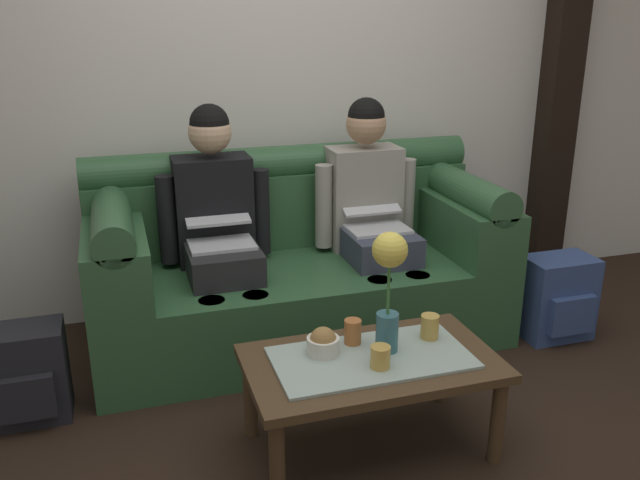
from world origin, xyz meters
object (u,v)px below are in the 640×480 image
(person_left, at_px, (217,222))
(flower_vase, at_px, (389,278))
(cup_far_center, at_px, (353,332))
(snack_bowl, at_px, (323,343))
(cup_near_left, at_px, (430,327))
(couch, at_px, (297,267))
(backpack_right, at_px, (558,298))
(coffee_table, at_px, (371,370))
(backpack_left, at_px, (28,375))
(person_right, at_px, (371,208))
(cup_near_right, at_px, (380,357))

(person_left, distance_m, flower_vase, 1.12)
(flower_vase, relative_size, cup_far_center, 4.84)
(snack_bowl, xyz_separation_m, cup_near_left, (0.44, -0.00, 0.00))
(couch, relative_size, backpack_right, 4.71)
(snack_bowl, bearing_deg, backpack_right, 19.79)
(couch, xyz_separation_m, cup_near_left, (0.28, -0.98, 0.08))
(coffee_table, relative_size, flower_vase, 2.01)
(cup_far_center, height_order, backpack_left, cup_far_center)
(person_right, bearing_deg, coffee_table, -111.03)
(couch, relative_size, coffee_table, 2.16)
(couch, bearing_deg, coffee_table, -90.00)
(coffee_table, xyz_separation_m, cup_near_left, (0.28, 0.07, 0.11))
(snack_bowl, bearing_deg, person_right, 59.52)
(person_left, height_order, flower_vase, person_left)
(person_right, bearing_deg, backpack_left, -165.70)
(couch, bearing_deg, backpack_right, -19.24)
(cup_far_center, xyz_separation_m, backpack_right, (1.32, 0.48, -0.24))
(backpack_left, bearing_deg, cup_near_left, -19.13)
(snack_bowl, xyz_separation_m, cup_far_center, (0.14, 0.04, 0.01))
(person_right, relative_size, backpack_left, 2.97)
(backpack_right, bearing_deg, coffee_table, -154.91)
(couch, relative_size, snack_bowl, 16.52)
(backpack_right, bearing_deg, snack_bowl, -160.21)
(person_right, xyz_separation_m, backpack_left, (-1.69, -0.43, -0.46))
(cup_near_left, height_order, cup_far_center, cup_far_center)
(couch, relative_size, person_right, 1.69)
(backpack_left, bearing_deg, cup_near_right, -28.61)
(person_left, relative_size, cup_near_right, 14.62)
(person_left, bearing_deg, cup_near_left, -55.09)
(cup_near_right, bearing_deg, backpack_left, 151.39)
(couch, relative_size, flower_vase, 4.34)
(coffee_table, distance_m, cup_near_left, 0.31)
(backpack_left, bearing_deg, coffee_table, -25.61)
(flower_vase, height_order, cup_near_right, flower_vase)
(person_right, relative_size, cup_near_left, 12.67)
(snack_bowl, bearing_deg, flower_vase, -11.57)
(snack_bowl, relative_size, cup_far_center, 1.27)
(person_left, distance_m, coffee_table, 1.17)
(coffee_table, relative_size, cup_near_left, 9.90)
(person_right, xyz_separation_m, flower_vase, (-0.33, -1.02, 0.04))
(cup_far_center, height_order, backpack_right, cup_far_center)
(flower_vase, bearing_deg, person_right, 72.04)
(backpack_left, bearing_deg, person_left, 25.95)
(couch, relative_size, person_left, 1.69)
(snack_bowl, bearing_deg, coffee_table, -25.44)
(cup_near_right, bearing_deg, cup_near_left, 29.78)
(backpack_right, bearing_deg, cup_far_center, -160.00)
(person_left, bearing_deg, flower_vase, -64.92)
(couch, relative_size, backpack_left, 5.02)
(backpack_left, bearing_deg, person_right, 14.30)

